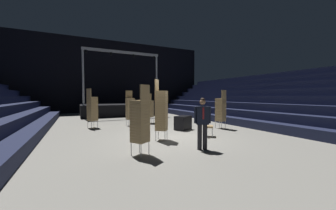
{
  "coord_description": "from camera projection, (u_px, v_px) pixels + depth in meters",
  "views": [
    {
      "loc": [
        -3.67,
        -7.42,
        1.8
      ],
      "look_at": [
        0.05,
        0.33,
        1.4
      ],
      "focal_mm": 20.58,
      "sensor_mm": 36.0,
      "label": 1
    }
  ],
  "objects": [
    {
      "name": "chair_stack_rear_left",
      "position": [
        221.0,
        109.0,
        10.7
      ],
      "size": [
        0.54,
        0.54,
        2.14
      ],
      "rotation": [
        0.0,
        0.0,
        0.28
      ],
      "color": "#B2B5BA",
      "rests_on": "ground_plane"
    },
    {
      "name": "man_with_tie",
      "position": [
        202.0,
        120.0,
        6.41
      ],
      "size": [
        0.56,
        0.37,
        1.74
      ],
      "rotation": [
        0.0,
        0.0,
        2.74
      ],
      "color": "black",
      "rests_on": "ground_plane"
    },
    {
      "name": "loose_chair_near_man",
      "position": [
        206.0,
        124.0,
        8.58
      ],
      "size": [
        0.62,
        0.62,
        0.95
      ],
      "rotation": [
        0.0,
        0.0,
        4.02
      ],
      "color": "#B2B5BA",
      "rests_on": "ground_plane"
    },
    {
      "name": "stage_riser",
      "position": [
        120.0,
        109.0,
        17.81
      ],
      "size": [
        6.75,
        3.24,
        5.64
      ],
      "color": "black",
      "rests_on": "ground_plane"
    },
    {
      "name": "chair_stack_front_right",
      "position": [
        92.0,
        108.0,
        10.85
      ],
      "size": [
        0.59,
        0.59,
        2.22
      ],
      "rotation": [
        0.0,
        0.0,
        5.2
      ],
      "color": "#B2B5BA",
      "rests_on": "ground_plane"
    },
    {
      "name": "chair_stack_mid_right",
      "position": [
        140.0,
        120.0,
        5.82
      ],
      "size": [
        0.61,
        0.61,
        2.14
      ],
      "rotation": [
        0.0,
        0.0,
        0.58
      ],
      "color": "#B2B5BA",
      "rests_on": "ground_plane"
    },
    {
      "name": "bleacher_bank_right",
      "position": [
        273.0,
        96.0,
        12.62
      ],
      "size": [
        6.0,
        24.0,
        3.6
      ],
      "rotation": [
        0.0,
        0.0,
        -1.57
      ],
      "color": "#191E38",
      "rests_on": "ground_plane"
    },
    {
      "name": "chair_stack_mid_centre",
      "position": [
        130.0,
        108.0,
        11.6
      ],
      "size": [
        0.47,
        0.47,
        2.14
      ],
      "rotation": [
        0.0,
        0.0,
        3.21
      ],
      "color": "#B2B5BA",
      "rests_on": "ground_plane"
    },
    {
      "name": "arena_end_wall",
      "position": [
        111.0,
        77.0,
        21.68
      ],
      "size": [
        22.0,
        0.3,
        8.0
      ],
      "primitive_type": "cube",
      "color": "black",
      "rests_on": "ground_plane"
    },
    {
      "name": "ground_plane",
      "position": [
        170.0,
        139.0,
        8.36
      ],
      "size": [
        22.0,
        30.0,
        0.1
      ],
      "primitive_type": "cube",
      "color": "gray"
    },
    {
      "name": "chair_stack_front_left",
      "position": [
        150.0,
        108.0,
        12.83
      ],
      "size": [
        0.62,
        0.62,
        1.96
      ],
      "rotation": [
        0.0,
        0.0,
        5.55
      ],
      "color": "#B2B5BA",
      "rests_on": "ground_plane"
    },
    {
      "name": "equipment_road_case",
      "position": [
        183.0,
        123.0,
        10.3
      ],
      "size": [
        1.08,
        0.96,
        0.74
      ],
      "primitive_type": "cube",
      "rotation": [
        0.0,
        0.0,
        0.51
      ],
      "color": "black",
      "rests_on": "ground_plane"
    },
    {
      "name": "chair_stack_mid_left",
      "position": [
        161.0,
        110.0,
        7.82
      ],
      "size": [
        0.62,
        0.62,
        2.48
      ],
      "rotation": [
        0.0,
        0.0,
        4.04
      ],
      "color": "#B2B5BA",
      "rests_on": "ground_plane"
    }
  ]
}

